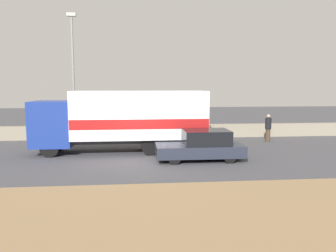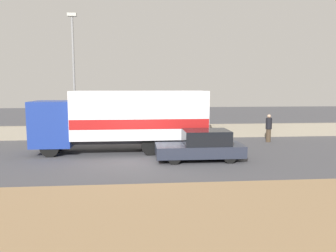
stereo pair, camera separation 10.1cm
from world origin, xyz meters
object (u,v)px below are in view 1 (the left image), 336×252
object	(u,v)px
box_truck	(126,118)
car_hatchback	(202,145)
street_lamp	(73,70)
pedestrian	(268,128)

from	to	relation	value
box_truck	car_hatchback	bearing A→B (deg)	148.64
street_lamp	pedestrian	distance (m)	13.13
street_lamp	car_hatchback	distance (m)	10.27
street_lamp	car_hatchback	xyz separation A→B (m)	(7.18, -6.19, -3.93)
street_lamp	pedestrian	world-z (taller)	street_lamp
street_lamp	car_hatchback	size ratio (longest dim) A/B	1.92
car_hatchback	pedestrian	bearing A→B (deg)	-138.08
pedestrian	car_hatchback	bearing A→B (deg)	-138.08
car_hatchback	street_lamp	bearing A→B (deg)	-40.75
box_truck	car_hatchback	world-z (taller)	box_truck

